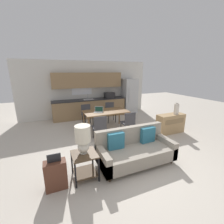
# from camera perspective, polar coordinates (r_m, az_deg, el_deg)

# --- Properties ---
(ground_plane) EXTENTS (20.00, 20.00, 0.00)m
(ground_plane) POSITION_cam_1_polar(r_m,az_deg,el_deg) (3.96, 8.94, -18.88)
(ground_plane) COLOR beige
(wall_back) EXTENTS (6.40, 0.07, 2.70)m
(wall_back) POSITION_cam_1_polar(r_m,az_deg,el_deg) (7.64, -9.32, 8.62)
(wall_back) COLOR silver
(wall_back) RESTS_ON ground_plane
(kitchen_counter) EXTENTS (3.54, 0.65, 2.15)m
(kitchen_counter) POSITION_cam_1_polar(r_m,az_deg,el_deg) (7.43, -8.44, 4.50)
(kitchen_counter) COLOR #8E704C
(kitchen_counter) RESTS_ON ground_plane
(refrigerator) EXTENTS (0.71, 0.70, 1.83)m
(refrigerator) POSITION_cam_1_polar(r_m,az_deg,el_deg) (8.14, 6.58, 6.01)
(refrigerator) COLOR #B7BABC
(refrigerator) RESTS_ON ground_plane
(dining_table) EXTENTS (1.66, 0.93, 0.74)m
(dining_table) POSITION_cam_1_polar(r_m,az_deg,el_deg) (5.72, -2.38, -0.21)
(dining_table) COLOR brown
(dining_table) RESTS_ON ground_plane
(couch) EXTENTS (1.86, 0.80, 0.86)m
(couch) POSITION_cam_1_polar(r_m,az_deg,el_deg) (3.85, 8.52, -14.01)
(couch) COLOR #3D2D1E
(couch) RESTS_ON ground_plane
(side_table) EXTENTS (0.51, 0.51, 0.57)m
(side_table) POSITION_cam_1_polar(r_m,az_deg,el_deg) (3.34, -10.39, -18.03)
(side_table) COLOR brown
(side_table) RESTS_ON ground_plane
(table_lamp) EXTENTS (0.32, 0.32, 0.60)m
(table_lamp) POSITION_cam_1_polar(r_m,az_deg,el_deg) (3.12, -11.02, -9.54)
(table_lamp) COLOR silver
(table_lamp) RESTS_ON side_table
(credenza) EXTENTS (1.05, 0.39, 0.70)m
(credenza) POSITION_cam_1_polar(r_m,az_deg,el_deg) (5.92, 21.32, -4.11)
(credenza) COLOR tan
(credenza) RESTS_ON ground_plane
(vase) EXTENTS (0.17, 0.17, 0.43)m
(vase) POSITION_cam_1_polar(r_m,az_deg,el_deg) (5.86, 23.34, 1.10)
(vase) COLOR beige
(vase) RESTS_ON credenza
(dining_chair_near_left) EXTENTS (0.45, 0.45, 0.86)m
(dining_chair_near_left) POSITION_cam_1_polar(r_m,az_deg,el_deg) (4.85, -4.78, -5.55)
(dining_chair_near_left) COLOR #38383D
(dining_chair_near_left) RESTS_ON ground_plane
(dining_chair_far_right) EXTENTS (0.46, 0.46, 0.86)m
(dining_chair_far_right) POSITION_cam_1_polar(r_m,az_deg,el_deg) (6.73, -0.61, 0.44)
(dining_chair_far_right) COLOR #38383D
(dining_chair_far_right) RESTS_ON ground_plane
(dining_chair_near_right) EXTENTS (0.43, 0.43, 0.86)m
(dining_chair_near_right) POSITION_cam_1_polar(r_m,az_deg,el_deg) (5.28, 6.24, -3.85)
(dining_chair_near_right) COLOR #38383D
(dining_chair_near_right) RESTS_ON ground_plane
(dining_chair_far_left) EXTENTS (0.46, 0.46, 0.86)m
(dining_chair_far_left) POSITION_cam_1_polar(r_m,az_deg,el_deg) (6.39, -9.52, -0.57)
(dining_chair_far_left) COLOR #38383D
(dining_chair_far_left) RESTS_ON ground_plane
(laptop) EXTENTS (0.40, 0.38, 0.20)m
(laptop) POSITION_cam_1_polar(r_m,az_deg,el_deg) (5.58, -5.08, 0.48)
(laptop) COLOR #B7BABC
(laptop) RESTS_ON dining_table
(suitcase) EXTENTS (0.41, 0.22, 0.74)m
(suitcase) POSITION_cam_1_polar(r_m,az_deg,el_deg) (3.28, -20.60, -21.49)
(suitcase) COLOR brown
(suitcase) RESTS_ON ground_plane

